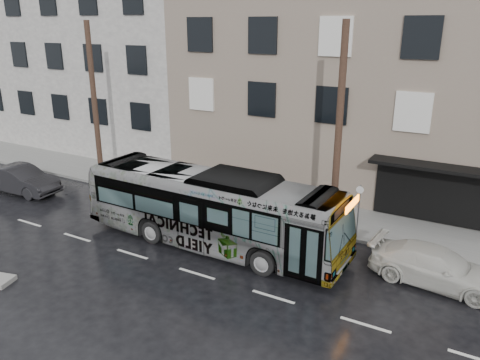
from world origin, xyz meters
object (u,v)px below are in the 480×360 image
object	(u,v)px
sign_post	(358,212)
dark_sedan	(21,180)
utility_pole_rear	(95,105)
white_sedan	(436,267)
bus	(211,209)
utility_pole_front	(339,133)

from	to	relation	value
sign_post	dark_sedan	xyz separation A→B (m)	(-17.97, -3.20, -0.59)
utility_pole_rear	white_sedan	distance (m)	19.13
sign_post	dark_sedan	distance (m)	18.27
sign_post	dark_sedan	world-z (taller)	sign_post
dark_sedan	sign_post	bearing A→B (deg)	-83.79
bus	dark_sedan	size ratio (longest dim) A/B	2.53
sign_post	bus	bearing A→B (deg)	-147.20
utility_pole_front	bus	world-z (taller)	utility_pole_front
utility_pole_front	bus	xyz separation A→B (m)	(-4.16, -3.39, -3.02)
utility_pole_front	dark_sedan	size ratio (longest dim) A/B	1.95
utility_pole_rear	bus	xyz separation A→B (m)	(9.84, -3.39, -3.02)
utility_pole_front	sign_post	bearing A→B (deg)	0.00
white_sedan	bus	bearing A→B (deg)	103.58
sign_post	bus	distance (m)	6.27
utility_pole_front	white_sedan	bearing A→B (deg)	-24.82
white_sedan	sign_post	bearing A→B (deg)	64.04
white_sedan	utility_pole_front	bearing A→B (deg)	70.52
dark_sedan	utility_pole_front	bearing A→B (deg)	-83.15
utility_pole_front	dark_sedan	xyz separation A→B (m)	(-16.87, -3.20, -3.89)
utility_pole_front	bus	bearing A→B (deg)	-140.83
sign_post	bus	xyz separation A→B (m)	(-5.26, -3.39, 0.28)
utility_pole_rear	white_sedan	world-z (taller)	utility_pole_rear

